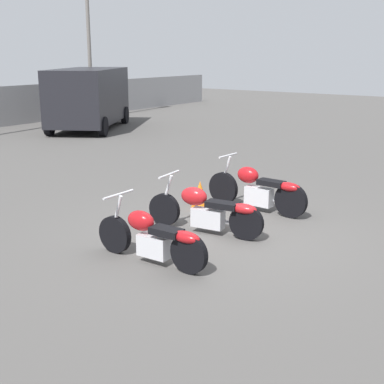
% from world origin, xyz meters
% --- Properties ---
extents(ground_plane, '(60.00, 60.00, 0.00)m').
position_xyz_m(ground_plane, '(0.00, 0.00, 0.00)').
color(ground_plane, '#514F4C').
extents(light_pole_right, '(0.70, 0.35, 8.10)m').
position_xyz_m(light_pole_right, '(9.98, 13.19, 4.74)').
color(light_pole_right, slate).
rests_on(light_pole_right, ground_plane).
extents(motorcycle_slot_0, '(0.61, 1.92, 0.93)m').
position_xyz_m(motorcycle_slot_0, '(-1.54, 0.07, 0.38)').
color(motorcycle_slot_0, black).
rests_on(motorcycle_slot_0, ground_plane).
extents(motorcycle_slot_1, '(0.63, 2.09, 0.93)m').
position_xyz_m(motorcycle_slot_1, '(-0.01, 0.20, 0.39)').
color(motorcycle_slot_1, black).
rests_on(motorcycle_slot_1, ground_plane).
extents(motorcycle_slot_2, '(0.57, 2.12, 1.00)m').
position_xyz_m(motorcycle_slot_2, '(1.61, 0.13, 0.42)').
color(motorcycle_slot_2, black).
rests_on(motorcycle_slot_2, ground_plane).
extents(parked_van, '(5.17, 4.21, 2.30)m').
position_xyz_m(parked_van, '(7.57, 10.82, 1.27)').
color(parked_van, black).
rests_on(parked_van, ground_plane).
extents(traffic_cone_near, '(0.34, 0.34, 0.52)m').
position_xyz_m(traffic_cone_near, '(1.16, 1.15, 0.26)').
color(traffic_cone_near, orange).
rests_on(traffic_cone_near, ground_plane).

